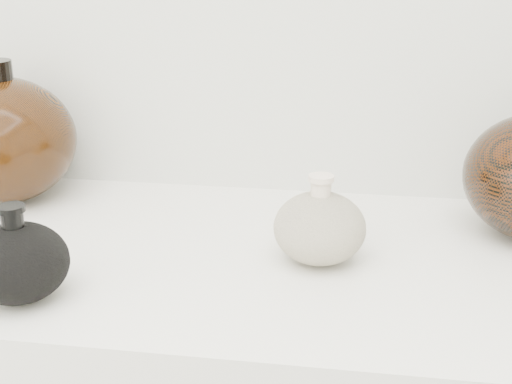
# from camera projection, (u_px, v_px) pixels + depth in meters

# --- Properties ---
(black_gourd_vase) EXTENTS (0.14, 0.14, 0.11)m
(black_gourd_vase) POSITION_uv_depth(u_px,v_px,m) (17.00, 262.00, 0.80)
(black_gourd_vase) COLOR black
(black_gourd_vase) RESTS_ON display_counter
(cream_gourd_vase) EXTENTS (0.15, 0.15, 0.11)m
(cream_gourd_vase) POSITION_uv_depth(u_px,v_px,m) (320.00, 227.00, 0.89)
(cream_gourd_vase) COLOR beige
(cream_gourd_vase) RESTS_ON display_counter
(left_round_pot) EXTENTS (0.29, 0.29, 0.22)m
(left_round_pot) POSITION_uv_depth(u_px,v_px,m) (1.00, 139.00, 1.08)
(left_round_pot) COLOR black
(left_round_pot) RESTS_ON display_counter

